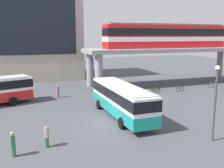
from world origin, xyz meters
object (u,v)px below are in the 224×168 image
bicycle_orange (136,91)px  bicycle_brown (130,94)px  bicycle_blue (180,89)px  pedestrian_near_building (58,92)px  train (167,36)px  bus_main (121,97)px  bicycle_silver (213,85)px  pedestrian_waiting_near_stop (13,145)px  pedestrian_walking_across (46,138)px  bicycle_green (155,91)px  bicycle_red (156,88)px

bicycle_orange → bicycle_brown: same height
bicycle_blue → bicycle_brown: bearing=-175.6°
bicycle_blue → pedestrian_near_building: (-17.19, 2.22, 0.41)m
train → bus_main: 20.41m
bicycle_silver → bicycle_brown: size_ratio=1.04×
bicycle_silver → pedestrian_waiting_near_stop: (-28.91, -14.34, 0.47)m
bicycle_brown → bicycle_orange: bearing=43.7°
bus_main → pedestrian_walking_across: size_ratio=6.96×
bus_main → pedestrian_waiting_near_stop: size_ratio=6.28×
train → pedestrian_walking_across: bearing=-138.5°
pedestrian_waiting_near_stop → pedestrian_near_building: size_ratio=1.07×
bicycle_green → pedestrian_walking_across: bearing=-141.2°
bicycle_silver → pedestrian_waiting_near_stop: bearing=-153.6°
bicycle_silver → bus_main: bearing=-155.0°
bicycle_red → pedestrian_near_building: (-14.17, 0.57, 0.41)m
bus_main → pedestrian_waiting_near_stop: (-9.98, -5.52, -1.16)m
pedestrian_walking_across → pedestrian_waiting_near_stop: bearing=-161.2°
train → pedestrian_near_building: bearing=-168.7°
bicycle_red → pedestrian_walking_across: (-17.21, -14.60, 0.38)m
bicycle_red → pedestrian_near_building: size_ratio=1.04×
train → bicycle_blue: size_ratio=12.27×
bicycle_green → bicycle_orange: same height
bus_main → bicycle_orange: bearing=57.1°
pedestrian_walking_across → bicycle_blue: bearing=32.6°
bicycle_green → bicycle_brown: (-4.18, -0.76, 0.00)m
bus_main → bicycle_orange: 10.78m
bicycle_silver → bicycle_blue: bearing=-174.5°
pedestrian_waiting_near_stop → bicycle_orange: bearing=42.5°
bicycle_orange → pedestrian_near_building: size_ratio=1.05×
pedestrian_waiting_near_stop → pedestrian_near_building: pedestrian_waiting_near_stop is taller
bicycle_brown → pedestrian_waiting_near_stop: (-14.33, -13.09, 0.47)m
bicycle_brown → pedestrian_waiting_near_stop: pedestrian_waiting_near_stop is taller
bicycle_silver → bicycle_orange: 13.15m
bus_main → pedestrian_near_building: size_ratio=6.73×
pedestrian_near_building → bicycle_brown: bearing=-17.4°
bicycle_silver → pedestrian_waiting_near_stop: 32.27m
bicycle_blue → bicycle_red: same height
bicycle_brown → bus_main: bearing=-119.8°
bicycle_green → bicycle_blue: 3.96m
bicycle_orange → pedestrian_walking_across: pedestrian_walking_across is taller
bicycle_green → pedestrian_waiting_near_stop: bearing=-143.2°
bicycle_brown → bicycle_red: bearing=24.0°
train → bicycle_brown: bearing=-144.8°
bicycle_red → bicycle_brown: (-5.12, -2.28, 0.00)m
bicycle_brown → pedestrian_walking_across: (-12.09, -12.33, 0.38)m
bicycle_blue → bicycle_silver: same height
bicycle_orange → bicycle_red: bearing=13.7°
train → pedestrian_waiting_near_stop: bearing=-140.2°
bicycle_red → pedestrian_waiting_near_stop: (-19.45, -15.37, 0.47)m
bicycle_green → pedestrian_waiting_near_stop: 23.12m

